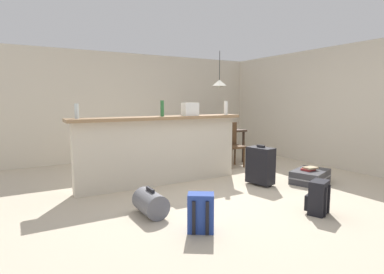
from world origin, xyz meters
TOP-DOWN VIEW (x-y plane):
  - ground_plane at (0.00, 0.00)m, footprint 13.00×13.00m
  - wall_back at (0.00, 3.05)m, footprint 6.60×0.10m
  - wall_right at (3.05, 0.30)m, footprint 0.10×6.00m
  - partition_half_wall at (-0.64, 0.47)m, footprint 2.80×0.20m
  - bar_countertop at (-0.64, 0.47)m, footprint 2.96×0.40m
  - bottle_clear at (-1.94, 0.53)m, footprint 0.06×0.06m
  - bottle_green at (-0.62, 0.45)m, footprint 0.06×0.06m
  - bottle_white at (0.61, 0.38)m, footprint 0.07×0.07m
  - grocery_bag at (-0.10, 0.43)m, footprint 0.26×0.18m
  - dining_table at (1.26, 1.59)m, footprint 1.10×0.80m
  - dining_chair_near_partition at (1.25, 1.04)m, footprint 0.41×0.41m
  - dining_chair_far_side at (1.30, 2.17)m, footprint 0.42×0.42m
  - pendant_lamp at (1.35, 1.65)m, footprint 0.34×0.34m
  - suitcase_flat_charcoal at (1.60, -0.73)m, footprint 0.89×0.70m
  - suitcase_upright_black at (0.77, -0.39)m, footprint 0.32×0.48m
  - backpack_blue at (-1.05, -1.48)m, footprint 0.34×0.33m
  - backpack_black at (0.48, -1.76)m, footprint 0.33×0.31m
  - duffel_bag_grey at (-1.34, -0.77)m, footprint 0.31×0.49m
  - book_stack at (1.57, -0.73)m, footprint 0.26×0.20m

SIDE VIEW (x-z plane):
  - ground_plane at x=0.00m, z-range -0.05..0.00m
  - suitcase_flat_charcoal at x=1.60m, z-range 0.00..0.22m
  - duffel_bag_grey at x=-1.34m, z-range -0.02..0.32m
  - backpack_blue at x=-1.05m, z-range -0.01..0.41m
  - backpack_black at x=0.48m, z-range -0.01..0.41m
  - book_stack at x=1.57m, z-range 0.22..0.28m
  - suitcase_upright_black at x=0.77m, z-range 0.00..0.67m
  - dining_chair_near_partition at x=1.25m, z-range 0.05..0.98m
  - dining_chair_far_side at x=1.30m, z-range 0.05..0.98m
  - partition_half_wall at x=-0.64m, z-range 0.00..1.09m
  - dining_table at x=1.26m, z-range 0.28..1.02m
  - bar_countertop at x=-0.64m, z-range 1.09..1.14m
  - bottle_clear at x=-1.94m, z-range 1.14..1.36m
  - wall_back at x=0.00m, z-range 0.00..2.50m
  - wall_right at x=3.05m, z-range 0.00..2.50m
  - grocery_bag at x=-0.10m, z-range 1.14..1.36m
  - bottle_white at x=0.61m, z-range 1.14..1.39m
  - bottle_green at x=-0.62m, z-range 1.14..1.40m
  - pendant_lamp at x=1.35m, z-range 1.38..2.20m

